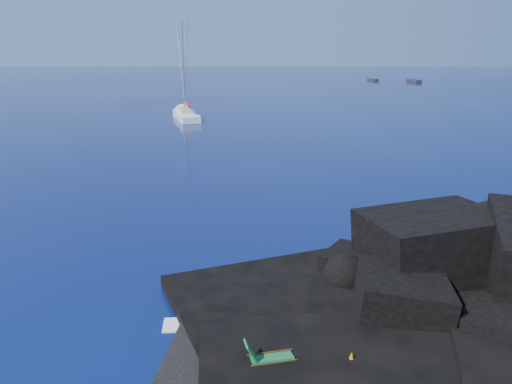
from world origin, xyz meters
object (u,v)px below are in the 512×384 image
distant_boat_a (373,81)px  distant_boat_b (414,82)px  deck_chair (272,352)px  marker_cone (351,360)px  sailboat (186,119)px

distant_boat_a → distant_boat_b: distant_boat_b is taller
deck_chair → marker_cone: bearing=-13.1°
deck_chair → distant_boat_b: bearing=58.5°
sailboat → distant_boat_b: (48.58, 64.48, 0.00)m
distant_boat_a → distant_boat_b: (9.24, -5.10, 0.00)m
sailboat → distant_boat_a: sailboat is taller
sailboat → deck_chair: sailboat is taller
deck_chair → distant_boat_a: 125.07m
distant_boat_a → sailboat: bearing=-134.2°
deck_chair → distant_boat_b: size_ratio=0.28×
marker_cone → distant_boat_a: marker_cone is taller
marker_cone → distant_boat_a: bearing=77.4°
sailboat → marker_cone: size_ratio=24.71×
marker_cone → distant_boat_a: size_ratio=0.12×
marker_cone → deck_chair: bearing=180.0°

